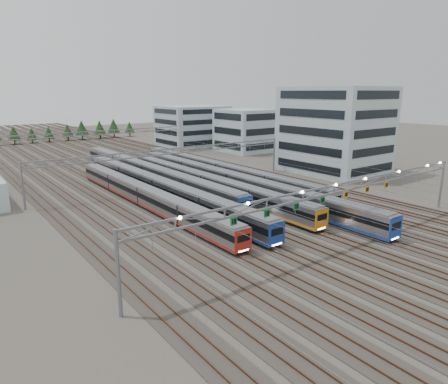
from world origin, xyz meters
TOP-DOWN VIEW (x-y plane):
  - ground at (0.00, 0.00)m, footprint 400.00×400.00m
  - track_bed at (0.00, 100.00)m, footprint 54.00×260.00m
  - train_a at (-11.25, 30.18)m, footprint 2.55×53.04m
  - train_b at (-6.75, 33.49)m, footprint 2.70×61.52m
  - train_c at (-2.25, 47.20)m, footprint 2.79×66.11m
  - train_d at (2.25, 31.36)m, footprint 2.66×56.08m
  - train_e at (6.75, 29.07)m, footprint 2.77×67.77m
  - train_f at (11.25, 39.02)m, footprint 2.79×62.24m
  - gantry_near at (-0.05, -0.12)m, footprint 56.36×0.61m
  - gantry_mid at (0.00, 40.00)m, footprint 56.36×0.36m
  - gantry_far at (0.00, 85.00)m, footprint 56.36×0.36m
  - depot_bldg_south at (38.88, 30.98)m, footprint 18.00×22.00m
  - depot_bldg_mid at (43.13, 69.80)m, footprint 14.00×16.00m
  - depot_bldg_north at (37.99, 92.91)m, footprint 22.00×18.00m
  - treeline at (-7.20, 133.27)m, footprint 81.20×5.60m

SIDE VIEW (x-z plane):
  - ground at x=0.00m, z-range 0.00..0.00m
  - track_bed at x=0.00m, z-range -1.22..4.20m
  - train_a at x=-11.25m, z-range 0.25..3.56m
  - train_d at x=2.25m, z-range 0.25..3.71m
  - train_b at x=-6.75m, z-range 0.25..3.77m
  - train_e at x=6.75m, z-range 0.25..3.85m
  - train_f at x=11.25m, z-range 0.25..3.88m
  - train_c at x=-2.25m, z-range 0.25..3.89m
  - treeline at x=-7.20m, z-range 0.72..7.74m
  - gantry_mid at x=0.00m, z-range 2.39..10.39m
  - gantry_far at x=0.00m, z-range 2.39..10.39m
  - depot_bldg_mid at x=43.13m, z-range 0.00..13.42m
  - depot_bldg_north at x=37.99m, z-range 0.00..13.93m
  - gantry_near at x=-0.05m, z-range 3.05..11.13m
  - depot_bldg_south at x=38.88m, z-range 0.00..20.04m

